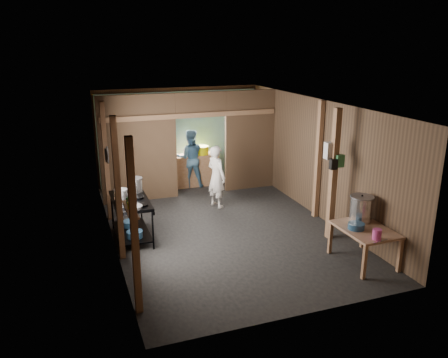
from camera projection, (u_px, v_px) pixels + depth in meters
name	position (u px, v px, depth m)	size (l,w,h in m)	color
floor	(221.00, 225.00, 9.62)	(4.50, 7.00, 0.00)	black
ceiling	(221.00, 104.00, 8.86)	(4.50, 7.00, 0.00)	black
wall_back	(179.00, 135.00, 12.39)	(4.50, 0.00, 2.60)	#503927
wall_front	(306.00, 232.00, 6.09)	(4.50, 0.00, 2.60)	#503927
wall_left	(109.00, 178.00, 8.51)	(0.00, 7.00, 2.60)	#503927
wall_right	(316.00, 158.00, 9.97)	(0.00, 7.00, 2.60)	#503927
partition_left	(139.00, 149.00, 10.79)	(1.85, 0.10, 2.60)	brown
partition_right	(250.00, 140.00, 11.73)	(1.35, 0.10, 2.60)	brown
partition_header	(201.00, 104.00, 11.01)	(1.30, 0.10, 0.60)	brown
turquoise_panel	(179.00, 137.00, 12.35)	(4.40, 0.06, 2.50)	#6A9D9F
back_counter	(195.00, 170.00, 12.25)	(1.20, 0.50, 0.85)	#9A7555
wall_clock	(188.00, 114.00, 12.21)	(0.20, 0.20, 0.03)	silver
post_left_a	(134.00, 229.00, 6.20)	(0.10, 0.12, 2.60)	#9A7555
post_left_b	(118.00, 190.00, 7.82)	(0.10, 0.12, 2.60)	#9A7555
post_left_c	(106.00, 162.00, 9.62)	(0.10, 0.12, 2.60)	#9A7555
post_right	(318.00, 160.00, 9.76)	(0.10, 0.12, 2.60)	#9A7555
post_free	(333.00, 175.00, 8.67)	(0.12, 0.12, 2.60)	#9A7555
cross_beam	(192.00, 115.00, 10.96)	(4.40, 0.12, 0.12)	#9A7555
pan_lid_big	(107.00, 155.00, 8.78)	(0.34, 0.34, 0.03)	gray
pan_lid_small	(106.00, 155.00, 9.17)	(0.30, 0.30, 0.03)	black
wall_shelf	(130.00, 209.00, 6.63)	(0.14, 0.80, 0.03)	#9A7555
jar_white	(133.00, 211.00, 6.38)	(0.07, 0.07, 0.10)	silver
jar_yellow	(130.00, 205.00, 6.61)	(0.08, 0.08, 0.10)	#CACC07
jar_green	(128.00, 201.00, 6.81)	(0.06, 0.06, 0.10)	#2F733F
bag_white	(331.00, 150.00, 8.58)	(0.22, 0.15, 0.32)	silver
bag_green	(339.00, 161.00, 8.55)	(0.16, 0.12, 0.24)	#2F733F
bag_black	(333.00, 164.00, 8.50)	(0.14, 0.10, 0.20)	black
gas_range	(131.00, 219.00, 8.88)	(0.72, 1.40, 0.83)	black
prep_table	(364.00, 245.00, 7.94)	(0.80, 1.10, 0.65)	#AB7E5A
stove_pot_large	(135.00, 185.00, 9.16)	(0.31, 0.31, 0.32)	silver
stove_pot_med	(121.00, 195.00, 8.71)	(0.27, 0.27, 0.23)	silver
stove_saucepan	(119.00, 192.00, 9.02)	(0.15, 0.15, 0.09)	silver
frying_pan	(134.00, 207.00, 8.28)	(0.30, 0.52, 0.07)	gray
blue_tub_front	(135.00, 234.00, 8.64)	(0.31, 0.31, 0.13)	navy
blue_tub_back	(130.00, 224.00, 9.15)	(0.30, 0.30, 0.12)	navy
stock_pot	(361.00, 209.00, 8.11)	(0.42, 0.42, 0.49)	silver
wash_basin	(356.00, 226.00, 7.80)	(0.29, 0.29, 0.11)	navy
pink_bucket	(377.00, 234.00, 7.39)	(0.15, 0.15, 0.18)	#C63F90
knife	(381.00, 241.00, 7.33)	(0.30, 0.04, 0.01)	silver
yellow_tub	(201.00, 150.00, 12.15)	(0.39, 0.39, 0.22)	#CACC07
red_cup	(186.00, 153.00, 12.02)	(0.13, 0.13, 0.15)	#C60017
cook	(216.00, 177.00, 10.54)	(0.54, 0.35, 1.48)	silver
worker_back	(190.00, 158.00, 12.01)	(0.76, 0.59, 1.55)	teal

